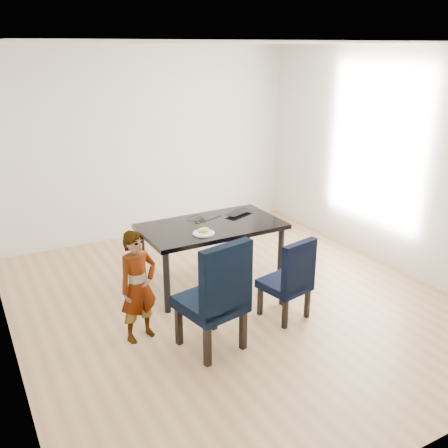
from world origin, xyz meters
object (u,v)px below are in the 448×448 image
dining_table (212,255)px  chair_left (210,294)px  child (138,286)px  plate (204,233)px  chair_right (285,278)px  laptop (235,212)px

dining_table → chair_left: size_ratio=1.46×
child → plate: bearing=12.8°
chair_left → child: bearing=128.0°
chair_right → child: child is taller
plate → laptop: 0.80m
child → laptop: bearing=16.1°
dining_table → chair_right: bearing=-73.1°
dining_table → plate: (-0.21, -0.23, 0.38)m
chair_right → plate: (-0.52, 0.80, 0.31)m
dining_table → laptop: 0.63m
dining_table → chair_left: chair_left is taller
child → chair_right: bearing=-26.9°
chair_left → plate: (0.40, 0.93, 0.21)m
chair_right → laptop: chair_right is taller
laptop → chair_right: bearing=62.7°
plate → dining_table: bearing=47.0°
chair_left → chair_right: (0.92, 0.13, -0.11)m
chair_left → child: 0.70m
plate → laptop: bearing=34.6°
dining_table → child: (-1.14, -0.70, 0.17)m
dining_table → laptop: (0.45, 0.23, 0.39)m
chair_right → laptop: bearing=72.3°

